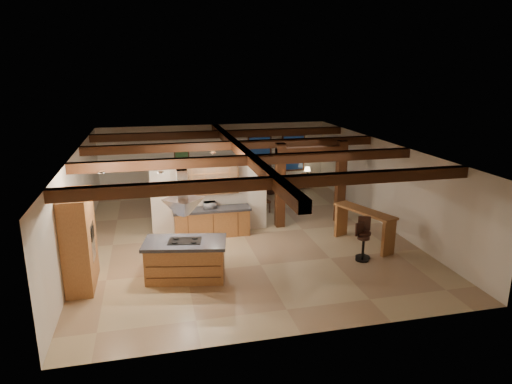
{
  "coord_description": "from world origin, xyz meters",
  "views": [
    {
      "loc": [
        -2.81,
        -13.86,
        5.37
      ],
      "look_at": [
        0.56,
        0.5,
        1.28
      ],
      "focal_mm": 32.0,
      "sensor_mm": 36.0,
      "label": 1
    }
  ],
  "objects_px": {
    "kitchen_island": "(186,259)",
    "bar_counter": "(364,221)",
    "sofa": "(283,183)",
    "dining_table": "(242,202)"
  },
  "relations": [
    {
      "from": "sofa",
      "to": "bar_counter",
      "type": "xyz_separation_m",
      "value": [
        0.55,
        -6.87,
        0.46
      ]
    },
    {
      "from": "kitchen_island",
      "to": "dining_table",
      "type": "bearing_deg",
      "value": 64.69
    },
    {
      "from": "dining_table",
      "to": "sofa",
      "type": "distance_m",
      "value": 3.42
    },
    {
      "from": "dining_table",
      "to": "bar_counter",
      "type": "height_order",
      "value": "bar_counter"
    },
    {
      "from": "dining_table",
      "to": "bar_counter",
      "type": "bearing_deg",
      "value": -71.05
    },
    {
      "from": "sofa",
      "to": "bar_counter",
      "type": "height_order",
      "value": "bar_counter"
    },
    {
      "from": "kitchen_island",
      "to": "bar_counter",
      "type": "xyz_separation_m",
      "value": [
        5.53,
        1.06,
        0.24
      ]
    },
    {
      "from": "kitchen_island",
      "to": "bar_counter",
      "type": "height_order",
      "value": "bar_counter"
    },
    {
      "from": "kitchen_island",
      "to": "sofa",
      "type": "relative_size",
      "value": 1.08
    },
    {
      "from": "dining_table",
      "to": "bar_counter",
      "type": "distance_m",
      "value": 5.33
    }
  ]
}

